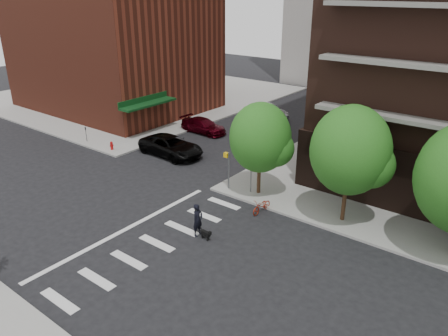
% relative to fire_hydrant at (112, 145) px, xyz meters
% --- Properties ---
extents(ground, '(120.00, 120.00, 0.00)m').
position_rel_fire_hydrant_xyz_m(ground, '(10.50, -7.80, -0.55)').
color(ground, black).
rests_on(ground, ground).
extents(sidewalk_nw, '(31.00, 33.00, 0.15)m').
position_rel_fire_hydrant_xyz_m(sidewalk_nw, '(-14.00, 15.70, -0.48)').
color(sidewalk_nw, gray).
rests_on(sidewalk_nw, ground).
extents(crosswalk, '(3.85, 13.00, 0.01)m').
position_rel_fire_hydrant_xyz_m(crosswalk, '(12.71, -7.80, -0.55)').
color(crosswalk, silver).
rests_on(crosswalk, ground).
extents(midrise_nw, '(21.40, 15.50, 20.00)m').
position_rel_fire_hydrant_xyz_m(midrise_nw, '(-11.50, 10.20, 9.60)').
color(midrise_nw, maroon).
rests_on(midrise_nw, sidewalk_nw).
extents(tree_a, '(4.00, 4.00, 5.90)m').
position_rel_fire_hydrant_xyz_m(tree_a, '(14.50, 0.70, 3.49)').
color(tree_a, '#301E11').
rests_on(tree_a, sidewalk_ne).
extents(tree_b, '(4.50, 4.50, 6.65)m').
position_rel_fire_hydrant_xyz_m(tree_b, '(20.50, 0.70, 3.99)').
color(tree_b, '#301E11').
rests_on(tree_b, sidewalk_ne).
extents(pedestrian_signal, '(2.18, 0.67, 2.60)m').
position_rel_fire_hydrant_xyz_m(pedestrian_signal, '(12.82, 0.12, 1.30)').
color(pedestrian_signal, slate).
rests_on(pedestrian_signal, sidewalk_ne).
extents(fire_hydrant, '(0.24, 0.24, 0.73)m').
position_rel_fire_hydrant_xyz_m(fire_hydrant, '(0.00, 0.00, 0.00)').
color(fire_hydrant, '#A50C0C').
rests_on(fire_hydrant, sidewalk_nw).
extents(parking_meter, '(0.10, 0.08, 1.32)m').
position_rel_fire_hydrant_xyz_m(parking_meter, '(-3.50, -0.00, 0.41)').
color(parking_meter, black).
rests_on(parking_meter, sidewalk_nw).
extents(parked_car_black, '(2.94, 5.95, 1.62)m').
position_rel_fire_hydrant_xyz_m(parked_car_black, '(4.68, 2.41, 0.26)').
color(parked_car_black, black).
rests_on(parked_car_black, ground).
extents(parked_car_maroon, '(2.06, 4.84, 1.39)m').
position_rel_fire_hydrant_xyz_m(parked_car_maroon, '(2.85, 8.67, 0.14)').
color(parked_car_maroon, '#3D020C').
rests_on(parked_car_maroon, ground).
extents(parked_car_silver, '(1.86, 4.38, 1.41)m').
position_rel_fire_hydrant_xyz_m(parked_car_silver, '(5.00, 16.97, 0.15)').
color(parked_car_silver, '#A3A6AC').
rests_on(parked_car_silver, ground).
extents(scooter, '(0.67, 1.74, 0.90)m').
position_rel_fire_hydrant_xyz_m(scooter, '(16.08, -1.30, -0.10)').
color(scooter, '#9F220E').
rests_on(scooter, ground).
extents(dog_walker, '(0.71, 0.47, 1.93)m').
position_rel_fire_hydrant_xyz_m(dog_walker, '(14.71, -5.74, 0.41)').
color(dog_walker, black).
rests_on(dog_walker, ground).
extents(dog, '(0.72, 0.24, 0.61)m').
position_rel_fire_hydrant_xyz_m(dog, '(15.37, -5.83, -0.17)').
color(dog, black).
rests_on(dog, ground).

